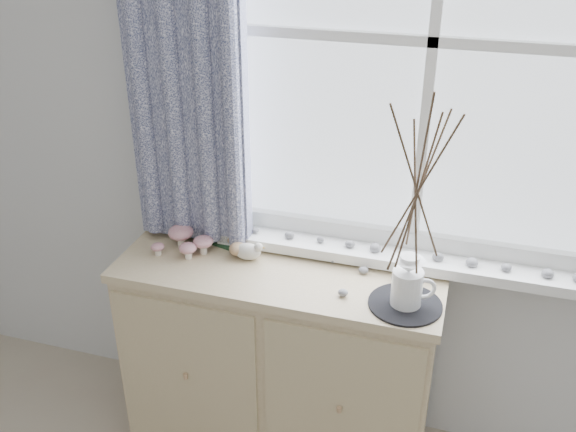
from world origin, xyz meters
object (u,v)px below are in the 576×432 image
object	(u,v)px
twig_pitcher	(418,184)
toadstool_cluster	(186,239)
botanical_book	(209,214)
sideboard	(279,361)

from	to	relation	value
twig_pitcher	toadstool_cluster	bearing A→B (deg)	152.76
botanical_book	toadstool_cluster	distance (m)	0.13
sideboard	botanical_book	distance (m)	0.64
botanical_book	twig_pitcher	xyz separation A→B (m)	(0.79, -0.21, 0.32)
toadstool_cluster	twig_pitcher	distance (m)	0.94
botanical_book	toadstool_cluster	size ratio (longest dim) A/B	1.54
sideboard	toadstool_cluster	bearing A→B (deg)	176.18
botanical_book	twig_pitcher	size ratio (longest dim) A/B	0.44
toadstool_cluster	botanical_book	bearing A→B (deg)	57.97
toadstool_cluster	twig_pitcher	size ratio (longest dim) A/B	0.29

